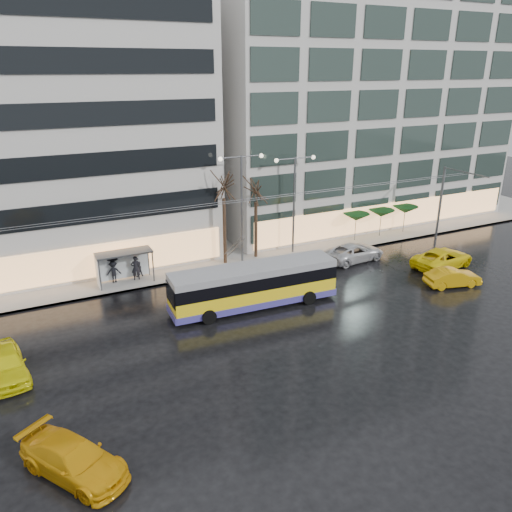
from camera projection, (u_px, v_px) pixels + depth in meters
ground at (283, 320)px, 33.11m from camera, size 140.00×140.00×0.00m
sidewalk at (228, 250)px, 45.66m from camera, size 80.00×10.00×0.15m
kerb at (251, 268)px, 41.50m from camera, size 80.00×0.10×0.15m
building_right at (356, 99)px, 52.39m from camera, size 32.00×14.00×25.00m
trolleybus at (254, 287)px, 34.56m from camera, size 11.92×4.88×5.47m
catenary at (245, 225)px, 38.68m from camera, size 42.24×5.12×7.00m
bus_shelter at (119, 261)px, 37.94m from camera, size 4.20×1.60×2.51m
street_lamp_near at (242, 194)px, 40.87m from camera, size 3.96×0.36×9.03m
street_lamp_far at (294, 191)px, 43.03m from camera, size 3.96×0.36×8.53m
tree_a at (223, 182)px, 40.04m from camera, size 3.20×3.20×8.40m
tree_b at (256, 187)px, 41.68m from camera, size 3.20×3.20×7.70m
parasol_a at (356, 217)px, 47.23m from camera, size 2.50×2.50×2.65m
parasol_b at (381, 213)px, 48.47m from camera, size 2.50×2.50×2.65m
parasol_c at (405, 210)px, 49.70m from camera, size 2.50×2.50×2.65m
taxi_a at (6, 364)px, 26.80m from camera, size 2.55×5.00×1.63m
taxi_b at (453, 277)px, 38.07m from camera, size 4.48×2.46×1.40m
taxi_c at (443, 258)px, 41.59m from camera, size 6.20×3.65×1.62m
taxi_d at (74, 459)px, 20.39m from camera, size 4.53×5.35×1.47m
sedan_silver at (354, 252)px, 43.15m from camera, size 5.66×3.00×1.51m
pedestrian_a at (135, 263)px, 38.60m from camera, size 1.06×1.08×2.19m
pedestrian_b at (137, 266)px, 39.46m from camera, size 0.86×0.69×1.71m
pedestrian_c at (113, 269)px, 38.25m from camera, size 1.17×0.89×2.11m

